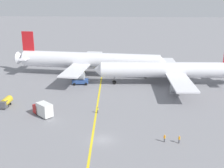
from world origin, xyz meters
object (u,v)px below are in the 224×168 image
pushback_tug (80,81)px  gse_catering_truck_tall (43,109)px  airliner_at_gate_left (89,61)px  airliner_being_pushed (169,70)px  gse_fuel_bowser_stubby (6,102)px  ground_crew_ramp_agent_by_cones (98,110)px  ground_crew_marshaller_foreground (165,138)px  ground_crew_wing_walker_right (179,139)px

pushback_tug → gse_catering_truck_tall: size_ratio=1.45×
airliner_at_gate_left → gse_catering_truck_tall: airliner_at_gate_left is taller
airliner_being_pushed → gse_fuel_bowser_stubby: bearing=-154.1°
pushback_tug → ground_crew_ramp_agent_by_cones: size_ratio=5.14×
airliner_being_pushed → ground_crew_marshaller_foreground: (-5.55, -39.66, -4.06)m
gse_fuel_bowser_stubby → airliner_at_gate_left: bearing=59.4°
gse_catering_truck_tall → ground_crew_marshaller_foreground: size_ratio=3.42×
airliner_being_pushed → ground_crew_ramp_agent_by_cones: (-21.08, -25.44, -4.09)m
pushback_tug → ground_crew_ramp_agent_by_cones: 25.35m
pushback_tug → airliner_at_gate_left: bearing=80.2°
airliner_being_pushed → pushback_tug: airliner_being_pushed is taller
pushback_tug → ground_crew_marshaller_foreground: size_ratio=4.96×
gse_fuel_bowser_stubby → ground_crew_wing_walker_right: 47.18m
airliner_at_gate_left → ground_crew_wing_walker_right: 55.24m
airliner_being_pushed → gse_catering_truck_tall: size_ratio=8.32×
gse_fuel_bowser_stubby → gse_catering_truck_tall: gse_catering_truck_tall is taller
ground_crew_marshaller_foreground → gse_fuel_bowser_stubby: bearing=157.2°
gse_catering_truck_tall → ground_crew_wing_walker_right: 34.18m
pushback_tug → gse_fuel_bowser_stubby: (-16.79, -20.93, 0.08)m
pushback_tug → gse_catering_truck_tall: gse_catering_truck_tall is taller
airliner_being_pushed → pushback_tug: size_ratio=5.73×
gse_fuel_bowser_stubby → gse_catering_truck_tall: size_ratio=0.83×
airliner_at_gate_left → ground_crew_ramp_agent_by_cones: (6.74, -34.38, -4.78)m
pushback_tug → ground_crew_wing_walker_right: pushback_tug is taller
ground_crew_ramp_agent_by_cones → airliner_at_gate_left: bearing=101.1°
ground_crew_ramp_agent_by_cones → ground_crew_marshaller_foreground: size_ratio=0.96×
ground_crew_wing_walker_right → airliner_at_gate_left: bearing=117.3°
airliner_at_gate_left → ground_crew_ramp_agent_by_cones: airliner_at_gate_left is taller
gse_fuel_bowser_stubby → ground_crew_marshaller_foreground: 44.32m
gse_catering_truck_tall → gse_fuel_bowser_stubby: bearing=155.6°
airliner_at_gate_left → ground_crew_wing_walker_right: bearing=-62.7°
airliner_at_gate_left → ground_crew_marshaller_foreground: 53.67m
airliner_at_gate_left → ground_crew_marshaller_foreground: (22.27, -48.60, -4.75)m
ground_crew_marshaller_foreground → ground_crew_wing_walker_right: ground_crew_wing_walker_right is taller
pushback_tug → ground_crew_wing_walker_right: bearing=-54.8°
gse_fuel_bowser_stubby → ground_crew_wing_walker_right: (43.83, -17.45, -0.42)m
gse_catering_truck_tall → ground_crew_marshaller_foreground: 31.31m
pushback_tug → gse_catering_truck_tall: (-4.93, -26.32, 0.51)m
airliner_being_pushed → pushback_tug: bearing=-176.9°
airliner_being_pushed → gse_catering_truck_tall: 44.53m
airliner_being_pushed → gse_fuel_bowser_stubby: (-46.43, -22.52, -3.64)m
airliner_being_pushed → ground_crew_ramp_agent_by_cones: 33.29m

